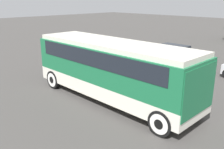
{
  "coord_description": "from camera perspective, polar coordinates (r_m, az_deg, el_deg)",
  "views": [
    {
      "loc": [
        8.64,
        -8.55,
        5.12
      ],
      "look_at": [
        0.0,
        0.0,
        1.38
      ],
      "focal_mm": 40.0,
      "sensor_mm": 36.0,
      "label": 1
    }
  ],
  "objects": [
    {
      "name": "parked_car_mid",
      "position": [
        18.76,
        4.7,
        3.33
      ],
      "size": [
        4.45,
        1.89,
        1.34
      ],
      "color": "#7A6B5B",
      "rests_on": "ground_plane"
    },
    {
      "name": "parked_car_far",
      "position": [
        20.97,
        14.09,
        4.5
      ],
      "size": [
        4.31,
        1.84,
        1.47
      ],
      "color": "silver",
      "rests_on": "ground_plane"
    },
    {
      "name": "ground_plane",
      "position": [
        13.19,
        -0.0,
        -5.76
      ],
      "size": [
        120.0,
        120.0,
        0.0
      ],
      "primitive_type": "plane",
      "color": "#423F3D"
    },
    {
      "name": "tour_bus",
      "position": [
        12.52,
        0.31,
        1.96
      ],
      "size": [
        9.43,
        2.68,
        3.08
      ],
      "color": "silver",
      "rests_on": "ground_plane"
    }
  ]
}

